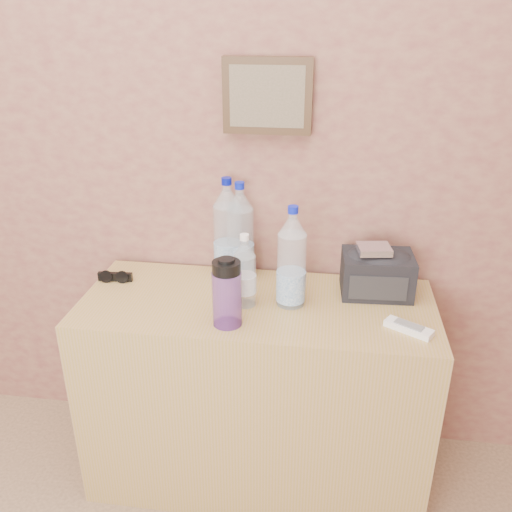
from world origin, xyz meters
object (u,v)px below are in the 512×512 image
(pet_large_b, at_px, (228,233))
(foil_packet, at_px, (374,249))
(dresser, at_px, (257,391))
(ac_remote, at_px, (409,328))
(pet_large_d, at_px, (292,262))
(sunglasses, at_px, (115,277))
(pet_large_c, at_px, (240,235))
(nalgene_bottle, at_px, (227,293))
(pet_small, at_px, (245,274))
(toiletry_bag, at_px, (377,272))

(pet_large_b, relative_size, foil_packet, 3.47)
(dresser, relative_size, ac_remote, 8.11)
(pet_large_d, relative_size, ac_remote, 2.34)
(sunglasses, bearing_deg, dresser, -12.93)
(pet_large_c, bearing_deg, pet_large_b, -177.47)
(pet_large_d, xyz_separation_m, nalgene_bottle, (-0.19, -0.16, -0.04))
(pet_large_b, bearing_deg, sunglasses, -164.24)
(dresser, bearing_deg, pet_small, -152.34)
(nalgene_bottle, distance_m, toiletry_bag, 0.55)
(nalgene_bottle, bearing_deg, ac_remote, 3.82)
(nalgene_bottle, height_order, ac_remote, nalgene_bottle)
(nalgene_bottle, xyz_separation_m, toiletry_bag, (0.47, 0.28, -0.03))
(ac_remote, xyz_separation_m, foil_packet, (-0.11, 0.22, 0.16))
(pet_large_c, bearing_deg, nalgene_bottle, -87.07)
(pet_large_b, distance_m, ac_remote, 0.72)
(nalgene_bottle, xyz_separation_m, ac_remote, (0.56, 0.04, -0.10))
(pet_small, bearing_deg, pet_large_d, 9.78)
(pet_small, xyz_separation_m, sunglasses, (-0.50, 0.10, -0.10))
(pet_large_c, relative_size, nalgene_bottle, 1.59)
(dresser, height_order, pet_large_b, pet_large_b)
(pet_large_d, height_order, ac_remote, pet_large_d)
(pet_large_d, distance_m, foil_packet, 0.29)
(nalgene_bottle, bearing_deg, pet_small, 75.57)
(pet_large_c, relative_size, toiletry_bag, 1.50)
(pet_small, bearing_deg, toiletry_bag, 18.35)
(toiletry_bag, bearing_deg, ac_remote, -73.09)
(pet_large_b, xyz_separation_m, nalgene_bottle, (0.06, -0.35, -0.05))
(dresser, height_order, ac_remote, ac_remote)
(nalgene_bottle, bearing_deg, toiletry_bag, 30.40)
(foil_packet, bearing_deg, sunglasses, -178.61)
(pet_large_d, bearing_deg, pet_large_c, 136.75)
(dresser, distance_m, ac_remote, 0.64)
(pet_large_d, relative_size, foil_packet, 3.22)
(sunglasses, xyz_separation_m, toiletry_bag, (0.94, 0.04, 0.07))
(nalgene_bottle, xyz_separation_m, foil_packet, (0.45, 0.26, 0.06))
(pet_large_b, distance_m, foil_packet, 0.53)
(pet_large_b, bearing_deg, pet_large_d, -37.24)
(dresser, relative_size, nalgene_bottle, 5.34)
(pet_large_d, xyz_separation_m, pet_small, (-0.15, -0.03, -0.04))
(pet_large_c, bearing_deg, ac_remote, -28.26)
(sunglasses, bearing_deg, nalgene_bottle, -30.95)
(pet_large_b, relative_size, pet_large_c, 1.04)
(sunglasses, relative_size, toiletry_bag, 0.53)
(foil_packet, bearing_deg, pet_large_d, -159.88)
(dresser, bearing_deg, toiletry_bag, 17.43)
(ac_remote, distance_m, toiletry_bag, 0.27)
(pet_small, bearing_deg, nalgene_bottle, -104.43)
(pet_large_b, distance_m, pet_large_c, 0.05)
(pet_large_d, distance_m, nalgene_bottle, 0.25)
(ac_remote, height_order, toiletry_bag, toiletry_bag)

